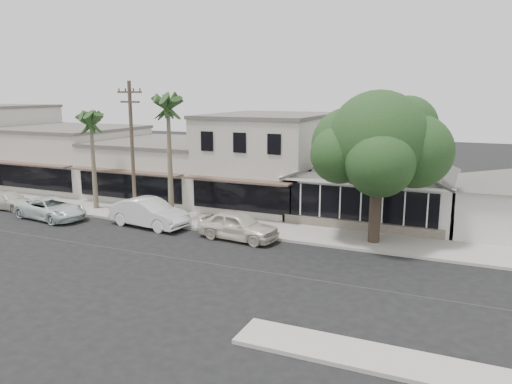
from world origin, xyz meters
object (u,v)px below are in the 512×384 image
at_px(car_3, 9,201).
at_px(shade_tree, 378,144).
at_px(car_2, 51,208).
at_px(car_0, 238,226).
at_px(utility_pole, 132,148).
at_px(car_1, 149,213).

xyz_separation_m(car_3, shade_tree, (25.63, 2.36, 4.94)).
bearing_deg(car_2, car_0, -78.56).
distance_m(utility_pole, car_1, 4.26).
relative_size(car_1, car_3, 1.26).
distance_m(utility_pole, car_2, 7.07).
relative_size(car_2, car_3, 1.21).
height_order(car_1, car_2, car_1).
relative_size(utility_pole, car_2, 1.74).
bearing_deg(car_2, utility_pole, -64.44).
bearing_deg(car_2, shade_tree, -73.05).
distance_m(car_1, car_2, 7.16).
relative_size(car_1, car_2, 1.04).
height_order(car_3, shade_tree, shade_tree).
height_order(car_0, car_2, car_0).
bearing_deg(car_2, car_3, 87.30).
distance_m(car_0, car_2, 13.42).
distance_m(utility_pole, car_0, 8.88).
bearing_deg(car_2, car_1, -73.51).
bearing_deg(car_3, car_0, -90.25).
height_order(car_0, shade_tree, shade_tree).
bearing_deg(utility_pole, shade_tree, 5.80).
bearing_deg(shade_tree, utility_pole, -174.20).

